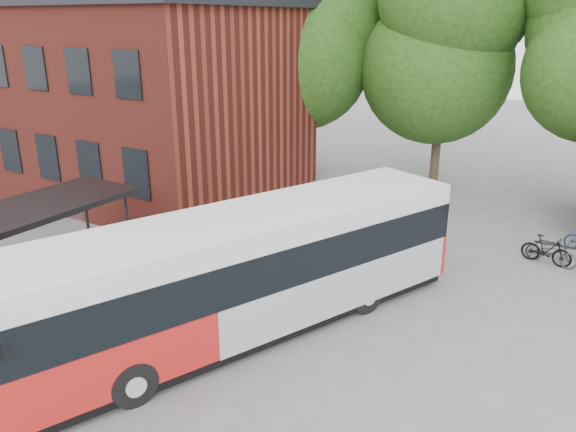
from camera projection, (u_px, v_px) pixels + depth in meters
The scene contains 8 objects.
ground at pixel (195, 328), 14.50m from camera, with size 100.00×100.00×0.00m, color slate.
station_building at pixel (101, 92), 26.68m from camera, with size 18.40×10.40×8.50m, color maroon, non-canonical shape.
bus_shelter at pixel (41, 254), 15.39m from camera, with size 3.60×7.00×2.90m, color #2A2A2D, non-canonical shape.
tree_0 at pixel (301, 62), 28.53m from camera, with size 7.92×7.92×11.00m, color #1C3D10, non-canonical shape.
tree_1 at pixel (443, 72), 26.04m from camera, with size 7.92×7.92×10.40m, color #1C3D10, non-canonical shape.
city_bus at pixel (248, 274), 13.95m from camera, with size 2.62×12.29×3.12m, color red, non-canonical shape.
bicycle_0 at pixel (551, 252), 18.13m from camera, with size 0.58×1.65×0.87m, color #463C32.
bicycle_1 at pixel (547, 250), 18.17m from camera, with size 0.45×1.59×0.96m, color black.
Camera 1 is at (8.61, -9.66, 7.54)m, focal length 35.00 mm.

